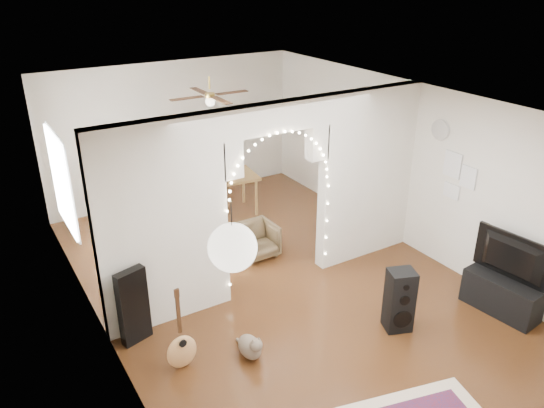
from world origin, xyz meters
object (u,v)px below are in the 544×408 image
acoustic_guitar (181,339)px  media_console (502,295)px  dining_table (223,180)px  dining_chair_right (257,240)px  floor_speaker (399,300)px  dining_chair_left (194,278)px  bookcase (138,173)px

acoustic_guitar → media_console: (4.10, -1.22, -0.15)m
media_console → dining_table: (-1.77, 4.75, 0.43)m
media_console → dining_chair_right: (-2.05, 3.04, 0.03)m
floor_speaker → dining_chair_left: floor_speaker is taller
floor_speaker → media_console: bearing=3.4°
media_console → dining_chair_left: size_ratio=1.91×
media_console → dining_chair_left: (-3.34, 2.58, -0.01)m
dining_table → dining_chair_right: dining_table is taller
media_console → bookcase: bearing=111.9°
floor_speaker → dining_chair_right: size_ratio=1.40×
bookcase → acoustic_guitar: bearing=-107.3°
dining_chair_left → dining_table: bearing=33.1°
dining_chair_left → dining_chair_right: bearing=-1.4°
media_console → bookcase: bookcase is taller
floor_speaker → dining_table: size_ratio=0.66×
dining_chair_left → media_console: bearing=-58.6°
floor_speaker → media_console: (1.45, -0.46, -0.17)m
dining_table → acoustic_guitar: bearing=-116.6°
acoustic_guitar → floor_speaker: bearing=-24.6°
dining_chair_right → dining_table: bearing=79.7°
floor_speaker → dining_table: floor_speaker is taller
media_console → acoustic_guitar: bearing=157.2°
bookcase → dining_chair_left: bearing=-99.3°
floor_speaker → bookcase: size_ratio=0.56×
dining_chair_right → acoustic_guitar: bearing=-139.6°
dining_table → dining_chair_right: (-0.28, -1.71, -0.41)m
acoustic_guitar → bookcase: bookcase is taller
bookcase → dining_chair_left: bookcase is taller
floor_speaker → bookcase: bearing=127.8°
media_console → dining_table: 5.08m
dining_table → dining_chair_left: dining_table is taller
media_console → dining_table: size_ratio=0.78×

